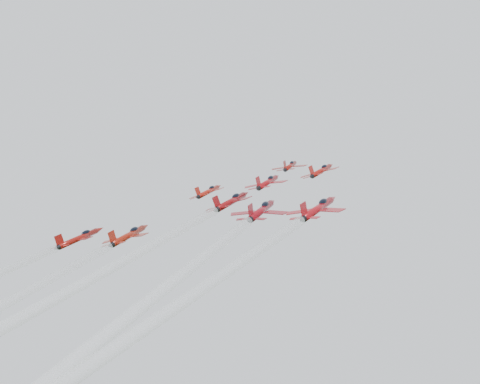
% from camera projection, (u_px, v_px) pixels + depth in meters
% --- Properties ---
extents(jet_lead, '(9.19, 11.79, 7.38)m').
position_uv_depth(jet_lead, '(290.00, 166.00, 149.41)').
color(jet_lead, maroon).
extents(jet_row2_left, '(9.26, 11.88, 7.44)m').
position_uv_depth(jet_row2_left, '(209.00, 191.00, 139.76)').
color(jet_row2_left, '#B01C10').
extents(jet_row2_center, '(10.13, 12.99, 8.13)m').
position_uv_depth(jet_row2_center, '(268.00, 182.00, 131.31)').
color(jet_row2_center, '#A91015').
extents(jet_row2_right, '(9.13, 11.71, 7.33)m').
position_uv_depth(jet_row2_right, '(321.00, 170.00, 128.91)').
color(jet_row2_right, '#AC1610').
extents(jet_center, '(10.51, 99.47, 58.09)m').
position_uv_depth(jet_center, '(54.00, 306.00, 72.92)').
color(jet_center, maroon).
extents(jet_rear_right, '(10.20, 96.56, 56.39)m').
position_uv_depth(jet_rear_right, '(66.00, 346.00, 57.34)').
color(jet_rear_right, maroon).
extents(jet_rear_farright, '(9.67, 91.52, 53.44)m').
position_uv_depth(jet_rear_farright, '(152.00, 354.00, 50.20)').
color(jet_rear_farright, '#AC1018').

